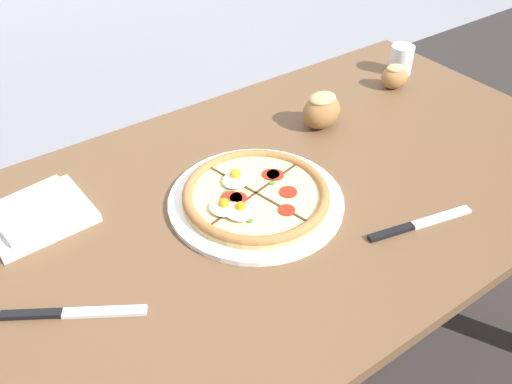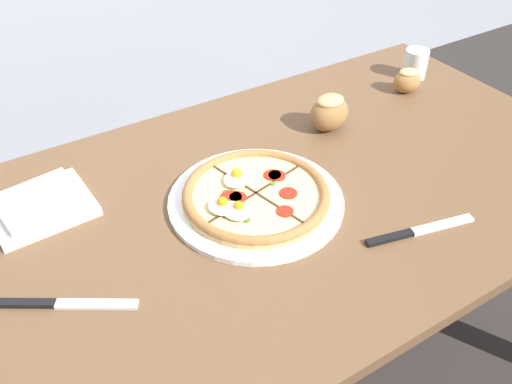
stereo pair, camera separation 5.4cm
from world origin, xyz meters
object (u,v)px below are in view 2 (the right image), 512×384
at_px(dining_table, 284,219).
at_px(knife_main, 65,304).
at_px(napkin_folded, 41,205).
at_px(bread_piece_mid, 407,80).
at_px(pizza, 255,196).
at_px(bread_piece_near, 329,112).
at_px(water_glass, 415,65).
at_px(knife_spare, 419,231).

relative_size(dining_table, knife_main, 7.09).
distance_m(napkin_folded, bread_piece_mid, 1.02).
height_order(dining_table, bread_piece_mid, bread_piece_mid).
bearing_deg(pizza, bread_piece_mid, 17.23).
bearing_deg(bread_piece_near, dining_table, -147.46).
height_order(napkin_folded, bread_piece_near, bread_piece_near).
bearing_deg(pizza, knife_main, -171.95).
xyz_separation_m(knife_main, water_glass, (1.14, 0.31, 0.03)).
height_order(bread_piece_near, bread_piece_mid, bread_piece_near).
distance_m(bread_piece_mid, knife_main, 1.08).
xyz_separation_m(dining_table, bread_piece_near, (0.23, 0.15, 0.14)).
relative_size(knife_spare, water_glass, 2.87).
bearing_deg(bread_piece_mid, dining_table, -160.88).
height_order(knife_spare, water_glass, water_glass).
relative_size(dining_table, bread_piece_near, 14.50).
bearing_deg(napkin_folded, dining_table, -23.71).
bearing_deg(knife_main, napkin_folded, 115.56).
relative_size(pizza, knife_spare, 1.56).
height_order(bread_piece_near, water_glass, bread_piece_near).
height_order(pizza, knife_spare, pizza).
distance_m(pizza, knife_spare, 0.34).
relative_size(napkin_folded, bread_piece_near, 1.95).
xyz_separation_m(bread_piece_mid, water_glass, (0.09, 0.06, 0.00)).
xyz_separation_m(pizza, knife_spare, (0.23, -0.25, -0.01)).
bearing_deg(dining_table, pizza, -175.96).
bearing_deg(pizza, knife_spare, -47.37).
distance_m(napkin_folded, water_glass, 1.10).
xyz_separation_m(dining_table, water_glass, (0.63, 0.24, 0.13)).
bearing_deg(bread_piece_mid, napkin_folded, 178.75).
relative_size(dining_table, water_glass, 18.44).
height_order(napkin_folded, bread_piece_mid, bread_piece_mid).
relative_size(dining_table, knife_spare, 6.43).
bearing_deg(knife_spare, knife_main, 176.81).
relative_size(pizza, knife_main, 1.72).
height_order(knife_main, knife_spare, same).
relative_size(bread_piece_near, knife_main, 0.49).
distance_m(pizza, knife_main, 0.43).
bearing_deg(water_glass, bread_piece_mid, -147.07).
bearing_deg(bread_piece_mid, bread_piece_near, -172.72).
height_order(pizza, bread_piece_mid, bread_piece_mid).
bearing_deg(bread_piece_near, bread_piece_mid, 7.28).
bearing_deg(dining_table, bread_piece_near, 32.54).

